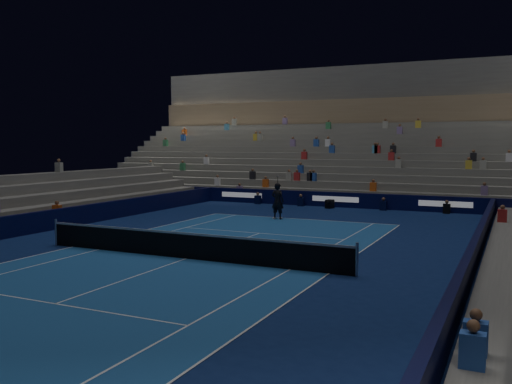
% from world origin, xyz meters
% --- Properties ---
extents(ground, '(90.00, 90.00, 0.00)m').
position_xyz_m(ground, '(0.00, 0.00, 0.00)').
color(ground, '#0D1E4F').
rests_on(ground, ground).
extents(court_surface, '(10.97, 23.77, 0.01)m').
position_xyz_m(court_surface, '(0.00, 0.00, 0.01)').
color(court_surface, '#1A4E92').
rests_on(court_surface, ground).
extents(sponsor_barrier_far, '(44.00, 0.25, 1.00)m').
position_xyz_m(sponsor_barrier_far, '(0.00, 18.50, 0.50)').
color(sponsor_barrier_far, black).
rests_on(sponsor_barrier_far, ground).
extents(sponsor_barrier_east, '(0.25, 37.00, 1.00)m').
position_xyz_m(sponsor_barrier_east, '(9.70, 0.00, 0.50)').
color(sponsor_barrier_east, black).
rests_on(sponsor_barrier_east, ground).
extents(sponsor_barrier_west, '(0.25, 37.00, 1.00)m').
position_xyz_m(sponsor_barrier_west, '(-9.70, 0.00, 0.50)').
color(sponsor_barrier_west, '#080A32').
rests_on(sponsor_barrier_west, ground).
extents(grandstand_main, '(44.00, 15.20, 11.20)m').
position_xyz_m(grandstand_main, '(0.00, 27.90, 3.38)').
color(grandstand_main, slate).
rests_on(grandstand_main, ground).
extents(tennis_net, '(12.90, 0.10, 1.10)m').
position_xyz_m(tennis_net, '(0.00, 0.00, 0.50)').
color(tennis_net, '#B2B2B7').
rests_on(tennis_net, ground).
extents(tennis_player, '(0.78, 0.54, 2.05)m').
position_xyz_m(tennis_player, '(-1.18, 11.34, 1.02)').
color(tennis_player, black).
rests_on(tennis_player, ground).
extents(broadcast_camera, '(0.54, 0.93, 0.57)m').
position_xyz_m(broadcast_camera, '(-0.15, 17.60, 0.30)').
color(broadcast_camera, black).
rests_on(broadcast_camera, ground).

